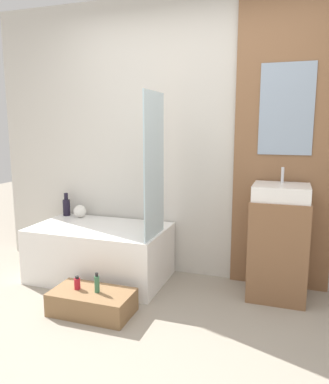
{
  "coord_description": "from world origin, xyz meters",
  "views": [
    {
      "loc": [
        0.86,
        -1.84,
        1.43
      ],
      "look_at": [
        0.0,
        0.7,
        0.96
      ],
      "focal_mm": 35.0,
      "sensor_mm": 36.0,
      "label": 1
    }
  ],
  "objects_px": {
    "wooden_step_bench": "(92,302)",
    "bottle_soap_primary": "(77,283)",
    "bathtub": "(100,252)",
    "sink": "(281,192)",
    "bottle_soap_secondary": "(97,284)",
    "vase_tall_dark": "(66,206)",
    "vase_round_light": "(80,211)"
  },
  "relations": [
    {
      "from": "bathtub",
      "to": "bottle_soap_secondary",
      "type": "distance_m",
      "value": 0.7
    },
    {
      "from": "bathtub",
      "to": "bottle_soap_primary",
      "type": "bearing_deg",
      "value": -77.58
    },
    {
      "from": "vase_tall_dark",
      "to": "bottle_soap_secondary",
      "type": "distance_m",
      "value": 1.29
    },
    {
      "from": "bathtub",
      "to": "wooden_step_bench",
      "type": "relative_size",
      "value": 1.98
    },
    {
      "from": "wooden_step_bench",
      "to": "bottle_soap_primary",
      "type": "height_order",
      "value": "bottle_soap_primary"
    },
    {
      "from": "sink",
      "to": "bottle_soap_primary",
      "type": "distance_m",
      "value": 1.78
    },
    {
      "from": "bottle_soap_primary",
      "to": "bottle_soap_secondary",
      "type": "relative_size",
      "value": 0.68
    },
    {
      "from": "bathtub",
      "to": "bottle_soap_secondary",
      "type": "height_order",
      "value": "bathtub"
    },
    {
      "from": "bathtub",
      "to": "vase_round_light",
      "type": "xyz_separation_m",
      "value": [
        -0.36,
        0.25,
        0.31
      ]
    },
    {
      "from": "bottle_soap_secondary",
      "to": "bottle_soap_primary",
      "type": "bearing_deg",
      "value": 180.0
    },
    {
      "from": "bathtub",
      "to": "bottle_soap_secondary",
      "type": "relative_size",
      "value": 8.04
    },
    {
      "from": "vase_round_light",
      "to": "sink",
      "type": "bearing_deg",
      "value": -3.47
    },
    {
      "from": "sink",
      "to": "vase_round_light",
      "type": "distance_m",
      "value": 1.99
    },
    {
      "from": "wooden_step_bench",
      "to": "bottle_soap_primary",
      "type": "distance_m",
      "value": 0.19
    },
    {
      "from": "wooden_step_bench",
      "to": "bottle_soap_primary",
      "type": "xyz_separation_m",
      "value": [
        -0.13,
        0.0,
        0.14
      ]
    },
    {
      "from": "wooden_step_bench",
      "to": "vase_tall_dark",
      "type": "xyz_separation_m",
      "value": [
        -0.8,
        0.91,
        0.51
      ]
    },
    {
      "from": "sink",
      "to": "wooden_step_bench",
      "type": "bearing_deg",
      "value": -150.13
    },
    {
      "from": "vase_tall_dark",
      "to": "wooden_step_bench",
      "type": "bearing_deg",
      "value": -48.7
    },
    {
      "from": "vase_tall_dark",
      "to": "sink",
      "type": "bearing_deg",
      "value": -3.9
    },
    {
      "from": "wooden_step_bench",
      "to": "bottle_soap_primary",
      "type": "bearing_deg",
      "value": 180.0
    },
    {
      "from": "sink",
      "to": "bottle_soap_primary",
      "type": "bearing_deg",
      "value": -152.31
    },
    {
      "from": "sink",
      "to": "bottle_soap_secondary",
      "type": "xyz_separation_m",
      "value": [
        -1.29,
        -0.77,
        -0.65
      ]
    },
    {
      "from": "sink",
      "to": "bottle_soap_secondary",
      "type": "height_order",
      "value": "sink"
    },
    {
      "from": "vase_round_light",
      "to": "bottle_soap_primary",
      "type": "distance_m",
      "value": 1.07
    },
    {
      "from": "vase_round_light",
      "to": "bathtub",
      "type": "bearing_deg",
      "value": -35.14
    },
    {
      "from": "wooden_step_bench",
      "to": "sink",
      "type": "relative_size",
      "value": 1.42
    },
    {
      "from": "wooden_step_bench",
      "to": "bottle_soap_primary",
      "type": "relative_size",
      "value": 6.02
    },
    {
      "from": "sink",
      "to": "bottle_soap_secondary",
      "type": "relative_size",
      "value": 2.87
    },
    {
      "from": "vase_round_light",
      "to": "bottle_soap_primary",
      "type": "relative_size",
      "value": 1.22
    },
    {
      "from": "wooden_step_bench",
      "to": "vase_tall_dark",
      "type": "height_order",
      "value": "vase_tall_dark"
    },
    {
      "from": "bathtub",
      "to": "bottle_soap_secondary",
      "type": "xyz_separation_m",
      "value": [
        0.31,
        -0.63,
        -0.01
      ]
    },
    {
      "from": "bottle_soap_primary",
      "to": "vase_tall_dark",
      "type": "bearing_deg",
      "value": 126.51
    }
  ]
}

